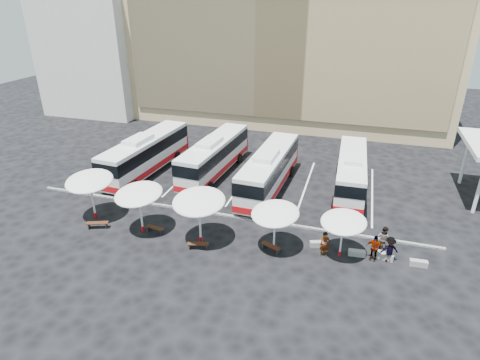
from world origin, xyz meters
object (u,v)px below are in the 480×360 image
(sunshade_4, at_px, (344,222))
(conc_bench_1, at_px, (357,253))
(sunshade_0, at_px, (89,181))
(passenger_3, at_px, (389,249))
(conc_bench_0, at_px, (318,244))
(bus_2, at_px, (269,169))
(wood_bench_0, at_px, (97,224))
(wood_bench_3, at_px, (271,247))
(wood_bench_1, at_px, (155,228))
(sunshade_3, at_px, (275,214))
(conc_bench_2, at_px, (384,256))
(passenger_1, at_px, (384,238))
(sunshade_2, at_px, (199,202))
(conc_bench_3, at_px, (418,263))
(passenger_0, at_px, (325,244))
(bus_0, at_px, (146,153))
(bus_1, at_px, (214,155))
(wood_bench_2, at_px, (198,245))
(sunshade_1, at_px, (139,194))
(bus_3, at_px, (351,171))
(passenger_2, at_px, (374,248))

(sunshade_4, bearing_deg, conc_bench_1, 16.81)
(sunshade_0, distance_m, passenger_3, 22.67)
(conc_bench_0, bearing_deg, bus_2, 124.16)
(wood_bench_0, height_order, wood_bench_3, wood_bench_0)
(wood_bench_1, relative_size, conc_bench_1, 1.28)
(sunshade_3, bearing_deg, conc_bench_2, 8.66)
(passenger_1, bearing_deg, sunshade_2, 53.36)
(conc_bench_3, distance_m, passenger_0, 6.24)
(bus_2, distance_m, conc_bench_1, 11.93)
(bus_0, xyz_separation_m, bus_1, (6.68, 1.58, -0.07))
(sunshade_2, distance_m, wood_bench_2, 3.11)
(conc_bench_2, bearing_deg, sunshade_1, -174.78)
(bus_3, bearing_deg, passenger_0, -97.11)
(wood_bench_1, bearing_deg, bus_3, 40.88)
(bus_2, height_order, sunshade_0, bus_2)
(sunshade_2, bearing_deg, sunshade_3, 6.18)
(bus_2, relative_size, sunshade_2, 3.20)
(bus_1, xyz_separation_m, sunshade_3, (8.57, -11.32, 0.96))
(bus_1, bearing_deg, conc_bench_2, -28.31)
(sunshade_3, xyz_separation_m, passenger_2, (6.72, 0.80, -1.99))
(sunshade_4, height_order, passenger_1, sunshade_4)
(conc_bench_3, bearing_deg, wood_bench_1, -175.98)
(bus_1, relative_size, sunshade_2, 3.15)
(sunshade_4, distance_m, wood_bench_0, 18.41)
(wood_bench_2, relative_size, conc_bench_1, 1.37)
(passenger_1, bearing_deg, conc_bench_1, 77.78)
(wood_bench_1, relative_size, conc_bench_0, 1.30)
(sunshade_3, height_order, wood_bench_2, sunshade_3)
(passenger_3, bearing_deg, conc_bench_0, -21.65)
(sunshade_4, xyz_separation_m, conc_bench_2, (2.90, 0.52, -2.46))
(sunshade_4, distance_m, conc_bench_3, 5.70)
(bus_1, xyz_separation_m, sunshade_1, (-1.56, -11.80, 1.18))
(sunshade_1, xyz_separation_m, conc_bench_3, (19.77, 1.42, -2.94))
(bus_0, height_order, sunshade_0, bus_0)
(conc_bench_3, bearing_deg, sunshade_3, -174.39)
(wood_bench_0, bearing_deg, sunshade_4, 5.48)
(wood_bench_1, xyz_separation_m, conc_bench_0, (12.06, 1.66, -0.13))
(sunshade_3, relative_size, wood_bench_3, 2.78)
(passenger_0, relative_size, passenger_2, 0.99)
(passenger_3, bearing_deg, wood_bench_0, -11.73)
(conc_bench_1, distance_m, passenger_0, 2.39)
(wood_bench_3, xyz_separation_m, conc_bench_3, (9.80, 1.16, -0.14))
(conc_bench_1, distance_m, passenger_2, 1.29)
(wood_bench_2, xyz_separation_m, conc_bench_2, (12.60, 2.60, -0.11))
(conc_bench_1, xyz_separation_m, passenger_2, (1.05, -0.16, 0.73))
(bus_0, distance_m, sunshade_2, 14.38)
(bus_1, distance_m, conc_bench_3, 21.04)
(sunshade_0, bearing_deg, sunshade_3, -0.94)
(bus_2, bearing_deg, passenger_0, -53.64)
(sunshade_0, bearing_deg, conc_bench_0, 3.37)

